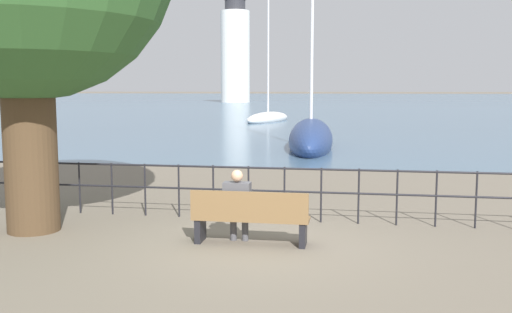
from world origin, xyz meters
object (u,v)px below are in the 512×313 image
park_bench (250,218)px  sailboat_3 (311,138)px  seated_person_left (237,203)px  sailboat_2 (268,118)px  harbor_lighthouse (235,51)px

park_bench → sailboat_3: (-0.15, 15.65, -0.03)m
seated_person_left → sailboat_2: size_ratio=0.10×
park_bench → sailboat_3: bearing=90.5°
seated_person_left → harbor_lighthouse: size_ratio=0.06×
harbor_lighthouse → sailboat_2: bearing=-76.1°
sailboat_2 → sailboat_3: size_ratio=0.91×
park_bench → seated_person_left: 0.33m
sailboat_3 → seated_person_left: bearing=-93.5°
sailboat_2 → harbor_lighthouse: size_ratio=0.56×
harbor_lighthouse → park_bench: bearing=-78.2°
park_bench → sailboat_2: sailboat_2 is taller
sailboat_3 → harbor_lighthouse: size_ratio=0.62×
harbor_lighthouse → seated_person_left: bearing=-78.3°
seated_person_left → harbor_lighthouse: bearing=101.7°
park_bench → harbor_lighthouse: bearing=101.8°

